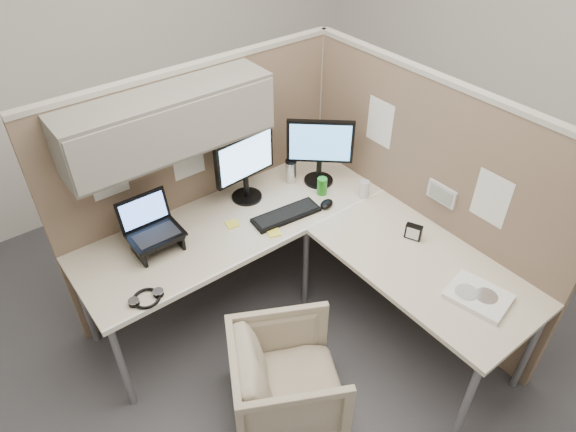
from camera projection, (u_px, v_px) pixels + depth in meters
ground at (299, 341)px, 3.38m from camera, size 4.50×4.50×0.00m
partition_back at (189, 157)px, 3.11m from camera, size 2.00×0.36×1.63m
partition_right at (418, 197)px, 3.26m from camera, size 0.07×2.03×1.63m
desk at (304, 246)px, 3.09m from camera, size 2.00×1.98×0.73m
office_chair at (287, 376)px, 2.82m from camera, size 0.77×0.79×0.61m
monitor_left at (245, 162)px, 3.23m from camera, size 0.44×0.20×0.47m
monitor_right at (320, 147)px, 3.38m from camera, size 0.35×0.32×0.47m
laptop_station at (153, 232)px, 2.94m from camera, size 0.30×0.26×0.31m
keyboard at (286, 215)px, 3.24m from camera, size 0.46×0.19×0.02m
mouse at (327, 204)px, 3.31m from camera, size 0.13×0.10×0.04m
travel_mug at (291, 171)px, 3.50m from camera, size 0.08×0.08×0.17m
soda_can_green at (364, 189)px, 3.37m from camera, size 0.07×0.07×0.12m
soda_can_silver at (322, 186)px, 3.40m from camera, size 0.07×0.07×0.12m
sticky_note_d at (232, 224)px, 3.18m from camera, size 0.09×0.09×0.01m
sticky_note_b at (274, 233)px, 3.11m from camera, size 0.09×0.09×0.01m
headphones at (146, 298)px, 2.69m from camera, size 0.19×0.17×0.03m
paper_stack at (478, 296)px, 2.69m from camera, size 0.30×0.35×0.03m
desk_clock at (413, 232)px, 3.05m from camera, size 0.08×0.10×0.10m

